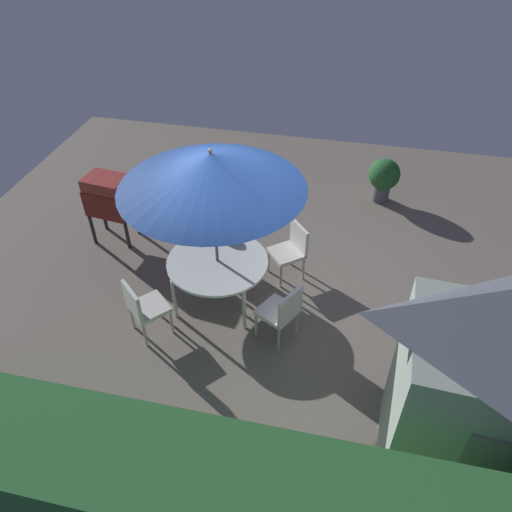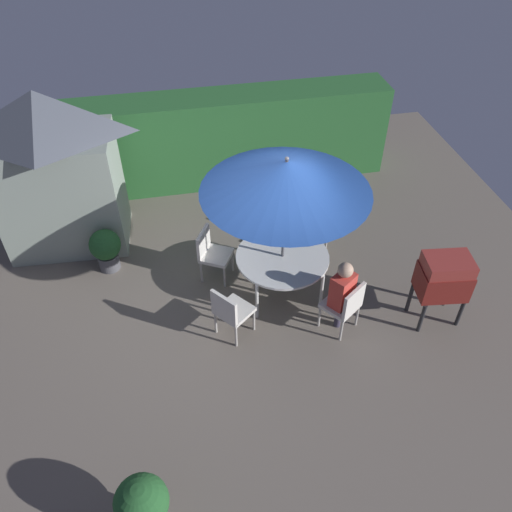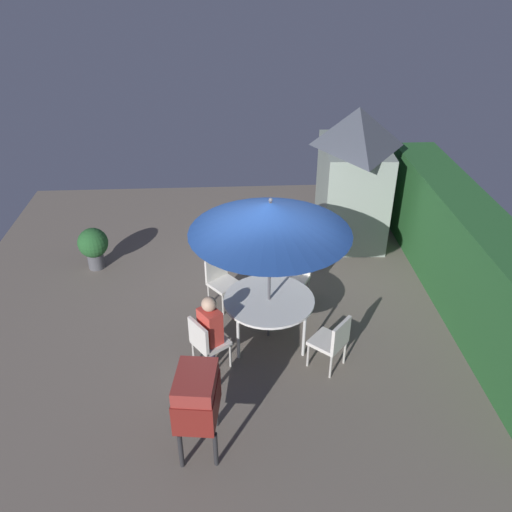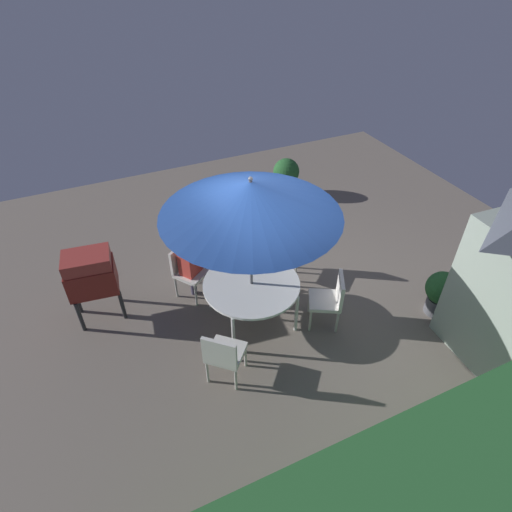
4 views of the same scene
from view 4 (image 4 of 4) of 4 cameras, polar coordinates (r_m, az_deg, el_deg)
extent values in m
plane|color=#6B6056|center=(6.96, 3.94, -6.53)|extent=(11.00, 11.00, 0.00)
cube|color=#28602D|center=(4.76, 26.58, -25.63)|extent=(7.02, 0.89, 1.81)
cylinder|color=white|center=(6.24, -0.62, -3.81)|extent=(1.44, 1.44, 0.04)
cylinder|color=beige|center=(6.99, 1.51, -2.37)|extent=(0.05, 0.05, 0.69)
cylinder|color=beige|center=(6.71, -6.30, -4.67)|extent=(0.05, 0.05, 0.69)
cylinder|color=beige|center=(6.35, 5.47, -7.77)|extent=(0.05, 0.05, 0.69)
cylinder|color=beige|center=(6.04, -3.06, -10.64)|extent=(0.05, 0.05, 0.69)
cylinder|color=#4C4C51|center=(5.92, -0.65, -0.27)|extent=(0.04, 0.04, 2.41)
cone|color=navy|center=(5.37, -0.72, 7.82)|extent=(2.40, 2.40, 0.48)
sphere|color=#4C4C51|center=(5.24, -0.74, 10.35)|extent=(0.06, 0.06, 0.06)
cube|color=maroon|center=(6.71, -21.28, -2.75)|extent=(0.76, 0.58, 0.45)
cube|color=maroon|center=(6.51, -21.93, -0.59)|extent=(0.72, 0.55, 0.20)
cylinder|color=#262628|center=(7.18, -18.20, -4.12)|extent=(0.06, 0.06, 0.55)
cylinder|color=#262628|center=(7.21, -22.99, -5.38)|extent=(0.06, 0.06, 0.55)
cylinder|color=#262628|center=(6.87, -17.60, -6.30)|extent=(0.06, 0.06, 0.55)
cylinder|color=#262628|center=(6.89, -22.63, -7.61)|extent=(0.06, 0.06, 0.55)
cube|color=silver|center=(6.91, -8.64, -2.27)|extent=(0.64, 0.64, 0.06)
cube|color=silver|center=(6.88, -10.21, -0.27)|extent=(0.40, 0.31, 0.45)
cylinder|color=#AFABA3|center=(7.27, -8.79, -2.21)|extent=(0.04, 0.04, 0.45)
cylinder|color=#AFABA3|center=(7.05, -10.74, -4.03)|extent=(0.04, 0.04, 0.45)
cylinder|color=#AFABA3|center=(7.08, -6.21, -3.28)|extent=(0.04, 0.04, 0.45)
cylinder|color=#AFABA3|center=(6.85, -8.12, -5.19)|extent=(0.04, 0.04, 0.45)
cube|color=silver|center=(5.72, -4.07, -12.85)|extent=(0.65, 0.65, 0.06)
cube|color=silver|center=(5.43, -4.98, -13.00)|extent=(0.38, 0.34, 0.45)
cylinder|color=#AFABA3|center=(5.84, -6.58, -15.18)|extent=(0.04, 0.04, 0.45)
cylinder|color=#AFABA3|center=(5.74, -2.75, -16.22)|extent=(0.04, 0.04, 0.45)
cylinder|color=#AFABA3|center=(6.07, -5.10, -12.32)|extent=(0.04, 0.04, 0.45)
cylinder|color=#AFABA3|center=(5.97, -1.43, -13.25)|extent=(0.04, 0.04, 0.45)
cube|color=silver|center=(6.45, 9.21, -5.96)|extent=(0.62, 0.62, 0.06)
cube|color=silver|center=(6.32, 11.31, -4.56)|extent=(0.26, 0.43, 0.45)
cylinder|color=#AFABA3|center=(6.49, 10.88, -8.68)|extent=(0.04, 0.04, 0.45)
cylinder|color=#AFABA3|center=(6.77, 10.62, -6.20)|extent=(0.04, 0.04, 0.45)
cylinder|color=#AFABA3|center=(6.45, 7.32, -8.57)|extent=(0.04, 0.04, 0.45)
cylinder|color=#AFABA3|center=(6.73, 7.22, -6.09)|extent=(0.04, 0.04, 0.45)
cube|color=silver|center=(7.20, 3.50, 0.04)|extent=(0.65, 0.65, 0.06)
cube|color=silver|center=(7.22, 4.24, 2.37)|extent=(0.33, 0.39, 0.45)
cylinder|color=#AFABA3|center=(7.43, 5.47, -0.89)|extent=(0.04, 0.04, 0.45)
cylinder|color=#AFABA3|center=(7.54, 2.66, -0.03)|extent=(0.04, 0.04, 0.45)
cylinder|color=#AFABA3|center=(7.14, 4.25, -2.71)|extent=(0.04, 0.04, 0.45)
cylinder|color=#AFABA3|center=(7.26, 1.35, -1.79)|extent=(0.04, 0.04, 0.45)
cylinder|color=#4C4C51|center=(7.32, 23.19, -6.09)|extent=(0.35, 0.35, 0.29)
sphere|color=#235628|center=(7.08, 23.91, -3.97)|extent=(0.52, 0.52, 0.52)
cylinder|color=#4C4C51|center=(9.78, 3.99, 9.21)|extent=(0.31, 0.31, 0.31)
sphere|color=#235628|center=(9.59, 4.10, 11.31)|extent=(0.58, 0.58, 0.58)
cube|color=#CC3D33|center=(6.72, -8.88, -0.29)|extent=(0.42, 0.39, 0.55)
sphere|color=tan|center=(6.48, -9.22, 2.43)|extent=(0.22, 0.22, 0.22)
cylinder|color=#383347|center=(7.05, -8.48, -3.57)|extent=(0.10, 0.10, 0.48)
camera|label=1|loc=(3.63, 84.08, 11.04)|focal=34.50mm
camera|label=2|loc=(10.59, -7.53, 44.16)|focal=36.30mm
camera|label=3|loc=(6.88, -77.36, 16.99)|focal=36.92mm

